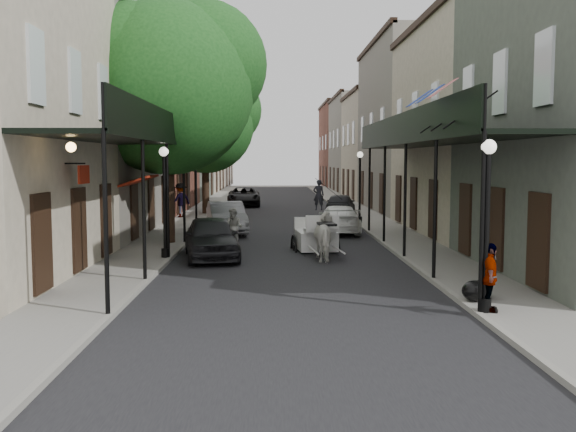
{
  "coord_description": "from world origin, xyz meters",
  "views": [
    {
      "loc": [
        -0.48,
        -15.52,
        3.39
      ],
      "look_at": [
        0.01,
        4.96,
        1.6
      ],
      "focal_mm": 40.0,
      "sensor_mm": 36.0,
      "label": 1
    }
  ],
  "objects": [
    {
      "name": "building_row_right",
      "position": [
        8.6,
        30.0,
        5.25
      ],
      "size": [
        5.0,
        80.0,
        10.5
      ],
      "primitive_type": "cube",
      "color": "gray",
      "rests_on": "ground"
    },
    {
      "name": "lamppost_right_far",
      "position": [
        4.1,
        18.0,
        2.05
      ],
      "size": [
        0.32,
        0.32,
        3.71
      ],
      "color": "black",
      "rests_on": "sidewalk_right"
    },
    {
      "name": "car_left_near",
      "position": [
        -2.6,
        6.43,
        0.74
      ],
      "size": [
        2.41,
        4.54,
        1.47
      ],
      "primitive_type": "imported",
      "rotation": [
        0.0,
        0.0,
        0.16
      ],
      "color": "black",
      "rests_on": "ground"
    },
    {
      "name": "car_left_far",
      "position": [
        -2.6,
        31.6,
        0.7
      ],
      "size": [
        2.55,
        5.15,
        1.4
      ],
      "primitive_type": "imported",
      "rotation": [
        0.0,
        0.0,
        0.04
      ],
      "color": "black",
      "rests_on": "ground"
    },
    {
      "name": "carriage",
      "position": [
        1.09,
        8.51,
        1.05
      ],
      "size": [
        1.83,
        2.52,
        2.71
      ],
      "rotation": [
        0.0,
        0.0,
        0.11
      ],
      "color": "black",
      "rests_on": "ground"
    },
    {
      "name": "horse",
      "position": [
        1.37,
        6.0,
        0.81
      ],
      "size": [
        1.08,
        2.0,
        1.62
      ],
      "primitive_type": "imported",
      "rotation": [
        0.0,
        0.0,
        3.25
      ],
      "color": "silver",
      "rests_on": "ground"
    },
    {
      "name": "trash_bags",
      "position": [
        4.32,
        -0.8,
        0.35
      ],
      "size": [
        0.84,
        0.99,
        0.49
      ],
      "color": "black",
      "rests_on": "sidewalk_right"
    },
    {
      "name": "tree_near",
      "position": [
        -4.2,
        10.18,
        6.49
      ],
      "size": [
        7.31,
        6.8,
        9.63
      ],
      "color": "#382619",
      "rests_on": "sidewalk_left"
    },
    {
      "name": "car_right_near",
      "position": [
        2.6,
        14.0,
        0.65
      ],
      "size": [
        1.99,
        4.55,
        1.3
      ],
      "primitive_type": "imported",
      "rotation": [
        0.0,
        0.0,
        3.1
      ],
      "color": "white",
      "rests_on": "ground"
    },
    {
      "name": "sidewalk_left",
      "position": [
        -5.0,
        20.0,
        0.06
      ],
      "size": [
        2.2,
        90.0,
        0.12
      ],
      "primitive_type": "cube",
      "color": "gray",
      "rests_on": "ground"
    },
    {
      "name": "gallery_left",
      "position": [
        -4.79,
        6.98,
        4.05
      ],
      "size": [
        2.2,
        18.05,
        4.88
      ],
      "color": "black",
      "rests_on": "sidewalk_left"
    },
    {
      "name": "sidewalk_right",
      "position": [
        5.0,
        20.0,
        0.06
      ],
      "size": [
        2.2,
        90.0,
        0.12
      ],
      "primitive_type": "cube",
      "color": "gray",
      "rests_on": "ground"
    },
    {
      "name": "pedestrian_sidewalk_right",
      "position": [
        4.2,
        -2.0,
        0.87
      ],
      "size": [
        0.57,
        0.94,
        1.49
      ],
      "primitive_type": "imported",
      "rotation": [
        0.0,
        0.0,
        1.32
      ],
      "color": "gray",
      "rests_on": "sidewalk_right"
    },
    {
      "name": "pedestrian_walking",
      "position": [
        -2.0,
        9.46,
        0.76
      ],
      "size": [
        0.9,
        0.81,
        1.52
      ],
      "primitive_type": "imported",
      "rotation": [
        0.0,
        0.0,
        -0.38
      ],
      "color": "#B3B3A9",
      "rests_on": "ground"
    },
    {
      "name": "lamppost_right_near",
      "position": [
        4.1,
        -2.0,
        2.05
      ],
      "size": [
        0.32,
        0.32,
        3.71
      ],
      "color": "black",
      "rests_on": "sidewalk_right"
    },
    {
      "name": "car_left_mid",
      "position": [
        -2.62,
        14.0,
        0.73
      ],
      "size": [
        2.3,
        4.65,
        1.46
      ],
      "primitive_type": "imported",
      "rotation": [
        0.0,
        0.0,
        0.18
      ],
      "color": "#9A9A9F",
      "rests_on": "ground"
    },
    {
      "name": "car_right_far",
      "position": [
        3.6,
        22.85,
        0.71
      ],
      "size": [
        2.37,
        4.37,
        1.41
      ],
      "primitive_type": "imported",
      "rotation": [
        0.0,
        0.0,
        2.97
      ],
      "color": "black",
      "rests_on": "ground"
    },
    {
      "name": "pedestrian_sidewalk_left",
      "position": [
        -5.74,
        21.2,
        1.1
      ],
      "size": [
        1.42,
        1.4,
        1.97
      ],
      "primitive_type": "imported",
      "rotation": [
        0.0,
        0.0,
        3.9
      ],
      "color": "gray",
      "rests_on": "sidewalk_left"
    },
    {
      "name": "lamppost_left",
      "position": [
        -4.1,
        6.0,
        2.05
      ],
      "size": [
        0.32,
        0.32,
        3.71
      ],
      "color": "black",
      "rests_on": "sidewalk_left"
    },
    {
      "name": "gallery_right",
      "position": [
        4.79,
        6.98,
        4.05
      ],
      "size": [
        2.2,
        18.05,
        4.88
      ],
      "color": "black",
      "rests_on": "sidewalk_right"
    },
    {
      "name": "building_row_left",
      "position": [
        -8.6,
        30.0,
        5.25
      ],
      "size": [
        5.0,
        80.0,
        10.5
      ],
      "primitive_type": "cube",
      "color": "beige",
      "rests_on": "ground"
    },
    {
      "name": "tree_far",
      "position": [
        -4.25,
        24.18,
        5.84
      ],
      "size": [
        6.45,
        6.0,
        8.61
      ],
      "color": "#382619",
      "rests_on": "sidewalk_left"
    },
    {
      "name": "ground",
      "position": [
        0.0,
        0.0,
        0.0
      ],
      "size": [
        140.0,
        140.0,
        0.0
      ],
      "primitive_type": "plane",
      "color": "gray",
      "rests_on": "ground"
    },
    {
      "name": "road",
      "position": [
        0.0,
        20.0,
        0.01
      ],
      "size": [
        8.0,
        90.0,
        0.01
      ],
      "primitive_type": "cube",
      "color": "black",
      "rests_on": "ground"
    }
  ]
}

